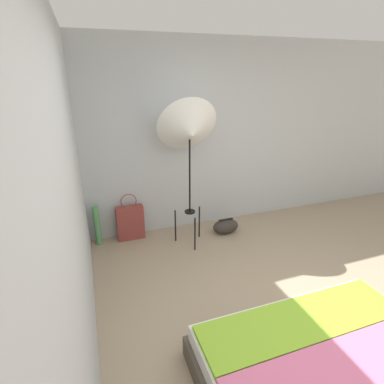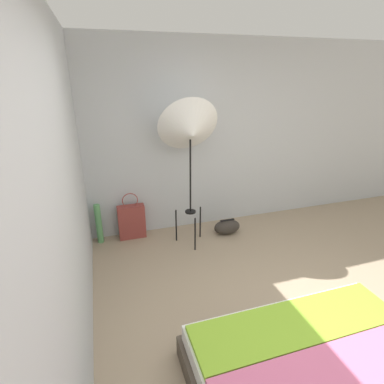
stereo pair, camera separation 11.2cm
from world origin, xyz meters
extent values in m
plane|color=gray|center=(0.00, 0.00, 0.00)|extent=(14.00, 14.00, 0.00)
cube|color=#B7BCC1|center=(0.00, 2.49, 1.30)|extent=(8.00, 0.05, 2.60)
cube|color=#B7BCC1|center=(-1.61, 1.00, 1.30)|extent=(0.05, 8.00, 2.60)
cube|color=#D6668E|center=(-0.05, -0.41, 0.34)|extent=(1.67, 0.44, 0.04)
cube|color=#84B72D|center=(-0.05, 0.04, 0.34)|extent=(1.67, 0.44, 0.04)
cylinder|color=black|center=(-0.31, 1.77, 0.23)|extent=(0.02, 0.02, 0.46)
cylinder|color=black|center=(-0.48, 2.07, 0.23)|extent=(0.02, 0.02, 0.46)
cylinder|color=black|center=(-0.14, 2.07, 0.23)|extent=(0.02, 0.02, 0.46)
cylinder|color=black|center=(-0.31, 1.97, 0.46)|extent=(0.14, 0.14, 0.02)
cylinder|color=black|center=(-0.31, 1.97, 0.99)|extent=(0.02, 0.02, 1.06)
cone|color=white|center=(-0.31, 1.97, 1.52)|extent=(0.75, 0.55, 0.77)
cube|color=brown|center=(-1.04, 2.35, 0.24)|extent=(0.36, 0.14, 0.48)
torus|color=brown|center=(-1.04, 2.35, 0.56)|extent=(0.21, 0.01, 0.21)
ellipsoid|color=#332D28|center=(0.26, 2.04, 0.11)|extent=(0.38, 0.21, 0.21)
cube|color=black|center=(0.26, 2.04, 0.22)|extent=(0.21, 0.04, 0.01)
cylinder|color=#56995B|center=(-1.48, 2.34, 0.28)|extent=(0.08, 0.08, 0.55)
camera|label=1|loc=(-1.46, -1.38, 2.15)|focal=28.00mm
camera|label=2|loc=(-1.35, -1.41, 2.15)|focal=28.00mm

